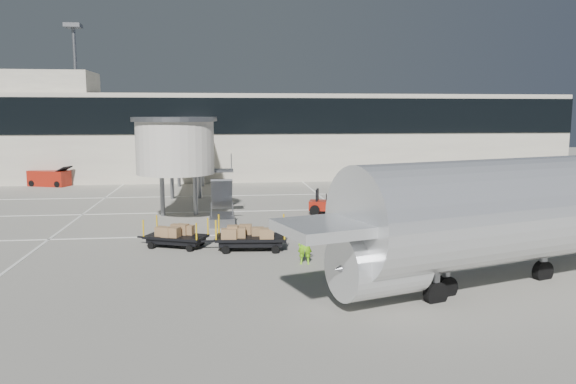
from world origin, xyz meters
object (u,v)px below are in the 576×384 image
at_px(suitcase_cart, 357,209).
at_px(minivan, 402,184).
at_px(baggage_tug, 329,205).
at_px(belt_loader, 49,178).
at_px(aircraft, 547,208).
at_px(box_cart_near, 255,238).
at_px(box_cart_far, 177,236).
at_px(ground_worker, 305,245).

height_order(suitcase_cart, minivan, minivan).
bearing_deg(minivan, baggage_tug, -139.46).
distance_m(suitcase_cart, belt_loader, 28.70).
xyz_separation_m(minivan, aircraft, (-1.01, -19.86, 1.61)).
bearing_deg(aircraft, minivan, 69.08).
bearing_deg(minivan, box_cart_near, -127.82).
xyz_separation_m(suitcase_cart, box_cart_near, (-6.66, -7.71, 0.11)).
bearing_deg(box_cart_near, baggage_tug, 64.77).
height_order(baggage_tug, belt_loader, belt_loader).
distance_m(box_cart_far, minivan, 19.96).
relative_size(ground_worker, belt_loader, 0.42).
bearing_deg(baggage_tug, ground_worker, -90.29).
bearing_deg(belt_loader, baggage_tug, -16.21).
relative_size(baggage_tug, belt_loader, 0.65).
height_order(box_cart_far, minivan, minivan).
bearing_deg(minivan, aircraft, -91.23).
xyz_separation_m(baggage_tug, box_cart_near, (-5.17, -8.88, 0.03)).
relative_size(belt_loader, aircraft, 0.21).
height_order(ground_worker, belt_loader, belt_loader).
relative_size(baggage_tug, suitcase_cart, 0.76).
bearing_deg(ground_worker, box_cart_near, 135.70).
height_order(ground_worker, minivan, minivan).
bearing_deg(minivan, ground_worker, -118.39).
bearing_deg(ground_worker, baggage_tug, 83.60).
height_order(box_cart_near, box_cart_far, box_cart_near).
bearing_deg(baggage_tug, aircraft, -54.43).
relative_size(baggage_tug, aircraft, 0.14).
bearing_deg(baggage_tug, box_cart_near, -104.75).
bearing_deg(aircraft, box_cart_far, 136.03).
distance_m(baggage_tug, belt_loader, 26.81).
bearing_deg(suitcase_cart, aircraft, -98.92).
xyz_separation_m(baggage_tug, aircraft, (5.38, -14.71, 2.17)).
height_order(baggage_tug, box_cart_near, box_cart_near).
relative_size(baggage_tug, ground_worker, 1.55).
distance_m(baggage_tug, minivan, 8.23).
distance_m(suitcase_cart, minivan, 8.02).
bearing_deg(minivan, box_cart_far, -137.81).
relative_size(box_cart_far, ground_worker, 2.11).
height_order(box_cart_far, ground_worker, ground_worker).
bearing_deg(suitcase_cart, belt_loader, 117.87).
height_order(baggage_tug, box_cart_far, baggage_tug).
height_order(box_cart_far, aircraft, aircraft).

